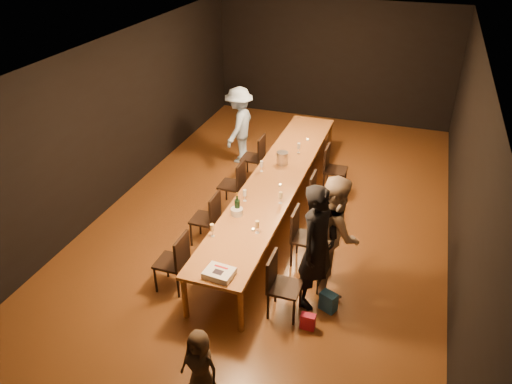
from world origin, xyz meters
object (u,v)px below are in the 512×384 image
(chair_left_3, at_px, (253,157))
(child, at_px, (200,365))
(woman_birthday, at_px, (318,247))
(chair_left_2, at_px, (231,184))
(chair_right_0, at_px, (285,287))
(chair_right_3, at_px, (336,169))
(chair_left_1, at_px, (205,218))
(plate_stack, at_px, (237,212))
(ice_bucket, at_px, (282,158))
(champagne_bottle, at_px, (237,203))
(man_blue, at_px, (239,125))
(birthday_cake, at_px, (219,273))
(chair_right_1, at_px, (306,238))
(table, at_px, (276,180))
(chair_right_2, at_px, (323,200))
(chair_left_0, at_px, (171,261))
(woman_tan, at_px, (334,233))

(chair_left_3, distance_m, child, 5.31)
(woman_birthday, bearing_deg, chair_left_2, 69.13)
(chair_right_0, xyz_separation_m, chair_right_3, (0.00, 3.60, 0.00))
(chair_left_1, bearing_deg, child, -157.24)
(plate_stack, height_order, ice_bucket, ice_bucket)
(child, bearing_deg, champagne_bottle, 111.66)
(chair_right_0, bearing_deg, chair_left_3, -154.72)
(chair_right_0, bearing_deg, chair_left_1, -125.22)
(plate_stack, bearing_deg, champagne_bottle, 96.25)
(man_blue, distance_m, ice_bucket, 1.87)
(champagne_bottle, bearing_deg, child, -78.33)
(birthday_cake, bearing_deg, child, -72.86)
(champagne_bottle, bearing_deg, plate_stack, -83.75)
(chair_left_2, bearing_deg, man_blue, 15.89)
(chair_right_3, relative_size, birthday_cake, 2.35)
(ice_bucket, bearing_deg, chair_right_3, 35.56)
(chair_right_1, bearing_deg, chair_right_3, 180.00)
(table, relative_size, birthday_cake, 15.14)
(chair_right_3, height_order, champagne_bottle, champagne_bottle)
(man_blue, bearing_deg, chair_right_1, 36.77)
(child, bearing_deg, chair_left_2, 116.33)
(chair_right_2, xyz_separation_m, man_blue, (-2.23, 1.87, 0.36))
(man_blue, distance_m, champagne_bottle, 3.37)
(chair_left_2, relative_size, man_blue, 0.56)
(chair_right_0, xyz_separation_m, chair_left_1, (-1.70, 1.20, 0.00))
(chair_right_0, distance_m, plate_stack, 1.55)
(birthday_cake, bearing_deg, man_blue, 112.69)
(chair_left_0, bearing_deg, table, -19.50)
(chair_left_2, relative_size, woman_birthday, 0.50)
(child, bearing_deg, woman_birthday, 76.19)
(table, height_order, champagne_bottle, champagne_bottle)
(chair_right_3, relative_size, woman_tan, 0.52)
(chair_left_3, bearing_deg, man_blue, 38.53)
(table, distance_m, child, 4.00)
(table, xyz_separation_m, chair_right_1, (0.85, -1.20, -0.24))
(table, distance_m, chair_right_2, 0.88)
(chair_left_3, bearing_deg, table, -144.69)
(chair_left_3, relative_size, ice_bucket, 3.95)
(child, xyz_separation_m, champagne_bottle, (-0.55, 2.68, 0.45))
(table, xyz_separation_m, chair_left_1, (-0.85, -1.20, -0.24))
(champagne_bottle, bearing_deg, chair_right_2, 50.15)
(chair_left_0, bearing_deg, champagne_bottle, -29.19)
(chair_right_1, xyz_separation_m, chair_left_1, (-1.70, 0.00, 0.00))
(birthday_cake, bearing_deg, plate_stack, 107.14)
(chair_left_0, distance_m, man_blue, 4.32)
(chair_left_2, distance_m, plate_stack, 1.52)
(chair_right_3, relative_size, child, 0.97)
(table, height_order, chair_left_1, chair_left_1)
(chair_right_1, relative_size, chair_left_0, 1.00)
(chair_left_1, bearing_deg, woman_tan, -99.58)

